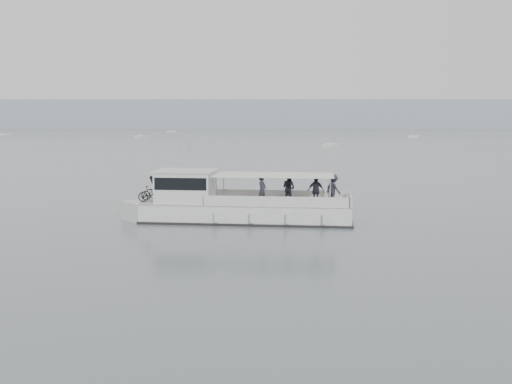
{
  "coord_description": "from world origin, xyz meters",
  "views": [
    {
      "loc": [
        1.05,
        -31.01,
        5.25
      ],
      "look_at": [
        0.81,
        -0.75,
        1.6
      ],
      "focal_mm": 40.0,
      "sensor_mm": 36.0,
      "label": 1
    }
  ],
  "objects": [
    {
      "name": "headland",
      "position": [
        0.0,
        560.0,
        14.0
      ],
      "size": [
        1400.0,
        90.0,
        28.0
      ],
      "primitive_type": "cube",
      "color": "#939EA8",
      "rests_on": "ground"
    },
    {
      "name": "ground",
      "position": [
        0.0,
        0.0,
        0.0
      ],
      "size": [
        1400.0,
        1400.0,
        0.0
      ],
      "primitive_type": "plane",
      "color": "slate",
      "rests_on": "ground"
    },
    {
      "name": "tour_boat",
      "position": [
        -0.79,
        -0.63,
        0.87
      ],
      "size": [
        12.74,
        4.31,
        5.3
      ],
      "rotation": [
        0.0,
        0.0,
        -0.11
      ],
      "color": "white",
      "rests_on": "ground"
    },
    {
      "name": "moored_fleet",
      "position": [
        -32.97,
        186.08,
        0.36
      ],
      "size": [
        422.99,
        282.32,
        9.65
      ],
      "color": "white",
      "rests_on": "ground"
    }
  ]
}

